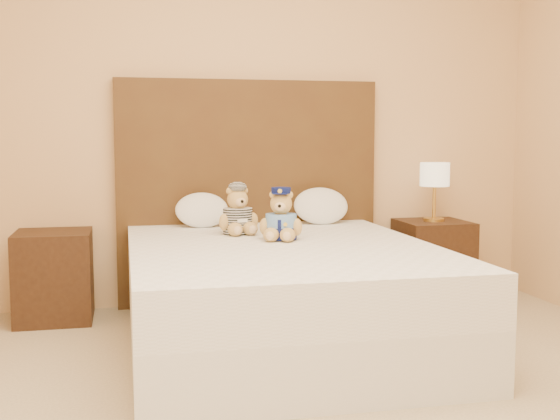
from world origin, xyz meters
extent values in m
cube|color=tan|center=(0.00, 2.25, 1.35)|extent=(4.00, 0.04, 2.70)
cube|color=white|center=(0.00, 1.20, 0.15)|extent=(1.60, 2.00, 0.30)
cube|color=white|center=(0.00, 1.20, 0.43)|extent=(1.60, 2.00, 0.25)
cube|color=#4A3216|center=(0.00, 2.21, 0.75)|extent=(1.75, 0.08, 1.50)
cube|color=#362011|center=(-1.25, 2.00, 0.28)|extent=(0.45, 0.45, 0.55)
cube|color=#362011|center=(1.25, 2.00, 0.28)|extent=(0.45, 0.45, 0.55)
cylinder|color=gold|center=(1.25, 2.00, 0.56)|extent=(0.14, 0.14, 0.02)
cylinder|color=gold|center=(1.25, 2.00, 0.69)|extent=(0.02, 0.02, 0.26)
cylinder|color=beige|center=(1.25, 2.00, 0.87)|extent=(0.20, 0.20, 0.16)
ellipsoid|color=white|center=(-0.34, 2.03, 0.67)|extent=(0.34, 0.22, 0.24)
ellipsoid|color=white|center=(0.45, 2.03, 0.68)|extent=(0.37, 0.24, 0.26)
camera|label=1|loc=(-0.82, -2.43, 1.13)|focal=45.00mm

